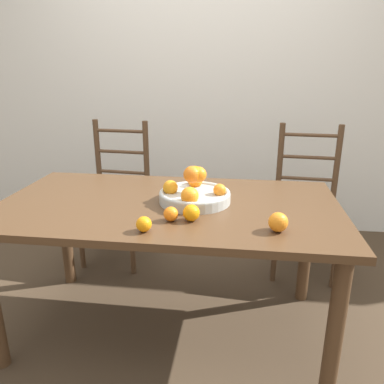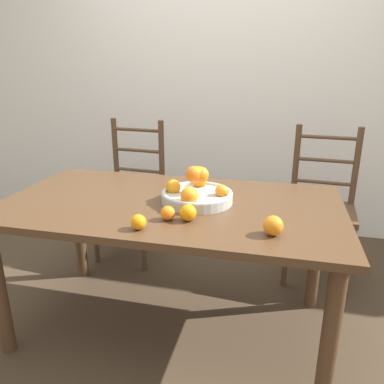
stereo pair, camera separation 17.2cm
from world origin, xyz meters
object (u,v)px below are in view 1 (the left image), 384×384
object	(u,v)px
orange_loose_2	(144,224)
chair_right	(306,205)
orange_loose_1	(278,222)
orange_loose_0	(171,214)
fruit_bowl	(194,192)
chair_left	(117,196)
orange_loose_3	(191,213)

from	to	relation	value
orange_loose_2	chair_right	world-z (taller)	chair_right
orange_loose_1	chair_right	size ratio (longest dim) A/B	0.08
orange_loose_1	orange_loose_0	bearing A→B (deg)	173.67
orange_loose_2	chair_right	size ratio (longest dim) A/B	0.06
fruit_bowl	orange_loose_2	xyz separation A→B (m)	(-0.16, -0.37, -0.02)
chair_right	orange_loose_2	bearing A→B (deg)	-122.30
fruit_bowl	orange_loose_1	xyz separation A→B (m)	(0.38, -0.30, -0.01)
orange_loose_2	chair_left	size ratio (longest dim) A/B	0.06
orange_loose_0	orange_loose_2	xyz separation A→B (m)	(-0.09, -0.12, -0.00)
orange_loose_2	orange_loose_3	world-z (taller)	orange_loose_3
orange_loose_2	orange_loose_1	bearing A→B (deg)	7.77
orange_loose_3	orange_loose_1	bearing A→B (deg)	-9.74
orange_loose_1	orange_loose_3	bearing A→B (deg)	170.26
fruit_bowl	orange_loose_2	bearing A→B (deg)	-112.96
orange_loose_2	chair_left	world-z (taller)	chair_left
fruit_bowl	orange_loose_0	world-z (taller)	fruit_bowl
orange_loose_1	orange_loose_3	world-z (taller)	orange_loose_1
orange_loose_0	chair_left	bearing A→B (deg)	120.77
fruit_bowl	orange_loose_3	distance (m)	0.24
orange_loose_0	chair_right	world-z (taller)	chair_right
orange_loose_1	chair_left	distance (m)	1.50
chair_left	chair_right	bearing A→B (deg)	4.65
fruit_bowl	chair_left	size ratio (longest dim) A/B	0.35
fruit_bowl	orange_loose_0	xyz separation A→B (m)	(-0.07, -0.25, -0.02)
orange_loose_1	orange_loose_3	distance (m)	0.37
orange_loose_1	chair_right	xyz separation A→B (m)	(0.29, 1.04, -0.30)
chair_left	chair_right	distance (m)	1.33
chair_left	orange_loose_0	bearing A→B (deg)	-54.58
fruit_bowl	chair_right	xyz separation A→B (m)	(0.67, 0.74, -0.31)
orange_loose_1	orange_loose_2	distance (m)	0.54
orange_loose_2	chair_left	bearing A→B (deg)	114.29
orange_loose_0	orange_loose_2	distance (m)	0.15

